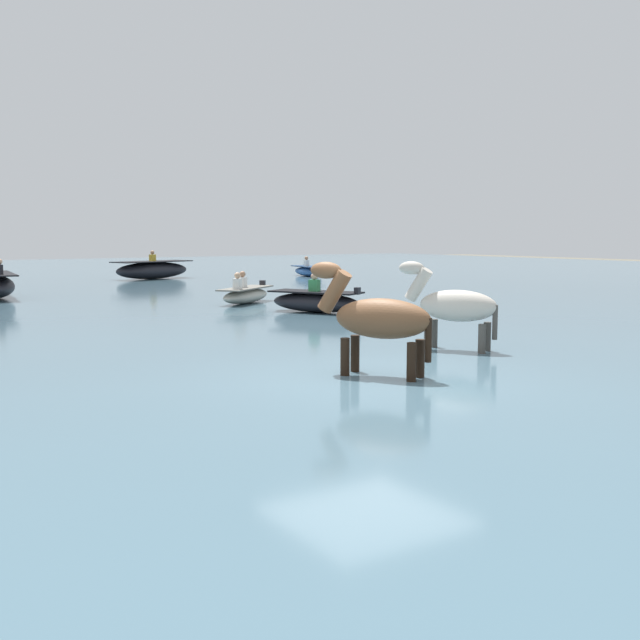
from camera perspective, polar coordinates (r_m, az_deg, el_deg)
The scene contains 8 objects.
ground_plane at distance 10.87m, azimuth 3.58°, elevation -6.52°, with size 120.00×120.00×0.00m, color #666051.
water_surface at distance 19.66m, azimuth -14.17°, elevation -0.21°, with size 90.00×90.00×0.43m, color #476675.
horse_lead_bay at distance 10.71m, azimuth 4.36°, elevation -0.14°, with size 1.23×1.79×2.05m.
horse_trailing_pinto at distance 13.31m, azimuth 10.07°, elevation 0.88°, with size 1.16×1.73×1.97m.
boat_distant_east at distance 19.56m, azimuth -0.32°, elevation 1.42°, with size 1.97×2.67×1.03m.
boat_near_starboard at distance 35.07m, azimuth -12.58°, elevation 3.72°, with size 4.05×2.45×1.29m.
boat_far_offshore at distance 36.54m, azimuth -0.89°, elevation 3.73°, with size 1.18×2.71×0.97m.
boat_mid_channel at distance 22.27m, azimuth -5.66°, elevation 1.92°, with size 2.48×2.13×0.94m.
Camera 1 is at (-6.37, -8.47, 2.45)m, focal length 42.27 mm.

